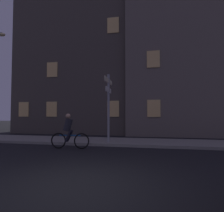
% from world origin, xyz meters
% --- Properties ---
extents(ground_plane, '(80.00, 80.00, 0.00)m').
position_xyz_m(ground_plane, '(0.00, 0.00, 0.00)').
color(ground_plane, black).
extents(sidewalk_kerb, '(40.00, 2.65, 0.14)m').
position_xyz_m(sidewalk_kerb, '(0.00, 6.51, 0.07)').
color(sidewalk_kerb, gray).
rests_on(sidewalk_kerb, ground_plane).
extents(signpost, '(0.12, 1.71, 3.54)m').
position_xyz_m(signpost, '(-0.45, 5.76, 2.27)').
color(signpost, gray).
rests_on(signpost, sidewalk_kerb).
extents(cyclist, '(1.82, 0.35, 1.61)m').
position_xyz_m(cyclist, '(-1.99, 4.28, 0.75)').
color(cyclist, black).
rests_on(cyclist, ground_plane).
extents(building_left_block, '(10.04, 9.45, 15.79)m').
position_xyz_m(building_left_block, '(-4.82, 14.86, 7.90)').
color(building_left_block, '#4C443D').
rests_on(building_left_block, ground_plane).
extents(building_right_block, '(11.98, 9.69, 20.40)m').
position_xyz_m(building_right_block, '(5.91, 14.57, 10.20)').
color(building_right_block, '#6B6056').
rests_on(building_right_block, ground_plane).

